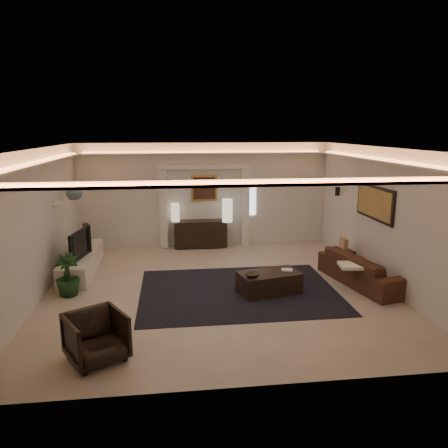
{
  "coord_description": "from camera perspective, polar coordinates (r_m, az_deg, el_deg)",
  "views": [
    {
      "loc": [
        -0.91,
        -8.35,
        3.26
      ],
      "look_at": [
        0.2,
        0.6,
        1.25
      ],
      "focal_mm": 34.15,
      "sensor_mm": 36.0,
      "label": 1
    }
  ],
  "objects": [
    {
      "name": "ceiling",
      "position": [
        8.4,
        -0.86,
        10.11
      ],
      "size": [
        7.0,
        7.0,
        0.0
      ],
      "primitive_type": "plane",
      "rotation": [
        3.14,
        0.0,
        0.0
      ],
      "color": "white",
      "rests_on": "ground"
    },
    {
      "name": "coffee_table",
      "position": [
        8.78,
        6.06,
        -7.87
      ],
      "size": [
        1.33,
        0.92,
        0.45
      ],
      "primitive_type": "cube",
      "rotation": [
        0.0,
        0.0,
        0.24
      ],
      "color": "black",
      "rests_on": "ground"
    },
    {
      "name": "throw_pillow",
      "position": [
        10.6,
        15.72,
        -2.72
      ],
      "size": [
        0.13,
        0.35,
        0.34
      ],
      "primitive_type": "cube",
      "rotation": [
        0.0,
        0.0,
        -0.07
      ],
      "color": "tan",
      "rests_on": "sofa"
    },
    {
      "name": "floor",
      "position": [
        9.01,
        -0.8,
        -8.65
      ],
      "size": [
        7.0,
        7.0,
        0.0
      ],
      "primitive_type": "plane",
      "color": "beige",
      "rests_on": "ground"
    },
    {
      "name": "pilaster_right",
      "position": [
        12.12,
        2.83,
        2.29
      ],
      "size": [
        0.22,
        0.2,
        2.2
      ],
      "primitive_type": "cube",
      "color": "silver",
      "rests_on": "ground"
    },
    {
      "name": "wall_right",
      "position": [
        9.61,
        20.39,
        0.92
      ],
      "size": [
        0.0,
        7.0,
        7.0
      ],
      "primitive_type": "plane",
      "rotation": [
        1.57,
        0.0,
        -1.57
      ],
      "color": "silver",
      "rests_on": "ground"
    },
    {
      "name": "lamp_right",
      "position": [
        11.67,
        0.45,
        1.86
      ],
      "size": [
        0.36,
        0.36,
        0.63
      ],
      "primitive_type": "cylinder",
      "rotation": [
        0.0,
        0.0,
        -0.34
      ],
      "color": "#ECE7C7",
      "rests_on": "console"
    },
    {
      "name": "art_panel_frame",
      "position": [
        9.82,
        19.55,
        2.7
      ],
      "size": [
        0.04,
        1.64,
        0.74
      ],
      "primitive_type": "cube",
      "color": "black",
      "rests_on": "wall_right"
    },
    {
      "name": "armchair",
      "position": [
        6.55,
        -16.74,
        -14.3
      ],
      "size": [
        1.05,
        1.06,
        0.71
      ],
      "primitive_type": "imported",
      "rotation": [
        0.0,
        0.0,
        0.53
      ],
      "color": "black",
      "rests_on": "ground"
    },
    {
      "name": "wall_back",
      "position": [
        12.02,
        -2.66,
        3.9
      ],
      "size": [
        7.0,
        0.0,
        7.0
      ],
      "primitive_type": "plane",
      "rotation": [
        1.57,
        0.0,
        0.0
      ],
      "color": "silver",
      "rests_on": "ground"
    },
    {
      "name": "painting_frame",
      "position": [
        11.96,
        -2.66,
        4.82
      ],
      "size": [
        0.74,
        0.04,
        0.74
      ],
      "primitive_type": "cube",
      "color": "tan",
      "rests_on": "wall_back"
    },
    {
      "name": "ginger_jar",
      "position": [
        10.45,
        -19.44,
        4.16
      ],
      "size": [
        0.4,
        0.4,
        0.38
      ],
      "primitive_type": "imported",
      "rotation": [
        0.0,
        0.0,
        0.09
      ],
      "color": "#3A4B5C",
      "rests_on": "wall_niche"
    },
    {
      "name": "pilaster_left",
      "position": [
        11.95,
        -8.11,
        2.03
      ],
      "size": [
        0.22,
        0.2,
        2.2
      ],
      "primitive_type": "cube",
      "color": "silver",
      "rests_on": "ground"
    },
    {
      "name": "figurine",
      "position": [
        11.62,
        -18.0,
        -1.09
      ],
      "size": [
        0.21,
        0.21,
        0.43
      ],
      "primitive_type": "cylinder",
      "rotation": [
        0.0,
        0.0,
        0.43
      ],
      "color": "#3D261C",
      "rests_on": "media_ledge"
    },
    {
      "name": "daylight_slit",
      "position": [
        12.19,
        3.7,
        3.53
      ],
      "size": [
        0.25,
        0.03,
        1.0
      ],
      "primitive_type": "cube",
      "color": "white",
      "rests_on": "wall_back"
    },
    {
      "name": "wall_niche",
      "position": [
        10.2,
        -21.36,
        2.62
      ],
      "size": [
        0.1,
        0.55,
        0.04
      ],
      "primitive_type": "cube",
      "color": "silver",
      "rests_on": "wall_left"
    },
    {
      "name": "painting_canvas",
      "position": [
        11.94,
        -2.65,
        4.81
      ],
      "size": [
        0.62,
        0.02,
        0.62
      ],
      "primitive_type": "cube",
      "color": "#4C2D1E",
      "rests_on": "wall_back"
    },
    {
      "name": "alcove_header",
      "position": [
        11.83,
        -2.66,
        7.66
      ],
      "size": [
        2.52,
        0.2,
        0.12
      ],
      "primitive_type": "cube",
      "color": "silver",
      "rests_on": "wall_back"
    },
    {
      "name": "wall_left",
      "position": [
        8.93,
        -23.77,
        -0.22
      ],
      "size": [
        0.0,
        7.0,
        7.0
      ],
      "primitive_type": "plane",
      "rotation": [
        1.57,
        0.0,
        1.57
      ],
      "color": "silver",
      "rests_on": "ground"
    },
    {
      "name": "cove_soffit",
      "position": [
        8.42,
        -0.86,
        8.21
      ],
      "size": [
        7.0,
        7.0,
        0.04
      ],
      "primitive_type": "cube",
      "color": "silver",
      "rests_on": "ceiling"
    },
    {
      "name": "sofa",
      "position": [
        9.66,
        18.23,
        -5.76
      ],
      "size": [
        2.38,
        1.35,
        0.66
      ],
      "primitive_type": "imported",
      "rotation": [
        0.0,
        0.0,
        1.79
      ],
      "color": "black",
      "rests_on": "ground"
    },
    {
      "name": "area_rug",
      "position": [
        8.87,
        1.94,
        -8.96
      ],
      "size": [
        4.0,
        3.0,
        0.01
      ],
      "primitive_type": "cube",
      "color": "black",
      "rests_on": "ground"
    },
    {
      "name": "lamp_left",
      "position": [
        11.8,
        -6.55,
        1.89
      ],
      "size": [
        0.28,
        0.28,
        0.5
      ],
      "primitive_type": "cylinder",
      "rotation": [
        0.0,
        0.0,
        0.3
      ],
      "color": "beige",
      "rests_on": "console"
    },
    {
      "name": "bowl",
      "position": [
        8.44,
        3.8,
        -6.94
      ],
      "size": [
        0.37,
        0.37,
        0.07
      ],
      "primitive_type": "imported",
      "rotation": [
        0.0,
        0.0,
        0.37
      ],
      "color": "#2D2318",
      "rests_on": "coffee_table"
    },
    {
      "name": "tv",
      "position": [
        9.95,
        -19.26,
        -2.64
      ],
      "size": [
        1.13,
        0.35,
        0.64
      ],
      "primitive_type": "imported",
      "rotation": [
        0.0,
        0.0,
        1.39
      ],
      "color": "black",
      "rests_on": "media_ledge"
    },
    {
      "name": "media_ledge",
      "position": [
        10.51,
        -18.5,
        -4.9
      ],
      "size": [
        0.66,
        2.53,
        0.47
      ],
      "primitive_type": "cube",
      "rotation": [
        0.0,
        0.0,
        0.01
      ],
      "color": "beige",
      "rests_on": "ground"
    },
    {
      "name": "wall_sconce",
      "position": [
        11.5,
        14.95,
        4.24
      ],
      "size": [
        0.12,
        0.12,
        0.22
      ],
      "primitive_type": "cylinder",
      "color": "black",
      "rests_on": "wall_right"
    },
    {
      "name": "wall_front",
      "position": [
        5.25,
        3.38,
        -7.62
      ],
      "size": [
        7.0,
        0.0,
        7.0
      ],
      "primitive_type": "plane",
      "rotation": [
        -1.57,
        0.0,
        0.0
      ],
      "color": "silver",
      "rests_on": "ground"
    },
    {
      "name": "magazine",
      "position": [
        8.88,
        8.43,
        -6.2
      ],
      "size": [
        0.24,
        0.19,
        0.03
      ],
      "primitive_type": "cube",
      "rotation": [
        0.0,
        0.0,
        -0.21
      ],
      "color": "white",
      "rests_on": "coffee_table"
    },
    {
      "name": "throw_blanket",
      "position": [
        9.09,
        16.95,
        -5.35
      ],
      "size": [
        0.62,
        0.53,
        0.06
      ],
      "primitive_type": "cube",
      "rotation": [
        0.0,
        0.0,
        -0.14
      ],
      "color": "white",
      "rests_on": "sofa"
    },
    {
      "name": "art_panel_gold",
      "position": [
        9.81,
        19.42,
        2.7
      ],
      "size": [
        0.02,
        1.5,
        0.62
      ],
      "primitive_type": "cube",
      "color": "tan",
      "rests_on": "wall_right"
    },
    {
      "name": "console",
      "position": [
        11.97,
        -3.17,
        -1.27
      ],
      "size": [
        1.46,
        0.46,
        0.73
      ],
      "primitive_type": "cube",
      "rotation": [
        0.0,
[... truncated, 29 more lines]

